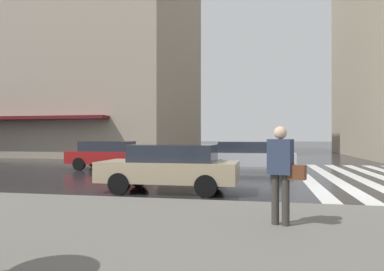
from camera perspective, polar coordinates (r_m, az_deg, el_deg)
The scene contains 7 objects.
ground_plane at distance 11.95m, azimuth 25.74°, elevation -8.10°, with size 220.00×220.00×0.00m, color black.
zebra_crossing at distance 16.09m, azimuth 26.39°, elevation -6.02°, with size 13.00×5.50×0.01m.
haussmann_block_mid at distance 39.40m, azimuth -18.48°, elevation 15.59°, with size 19.08×23.11×25.20m.
car_red at distance 18.63m, azimuth -12.94°, elevation -2.91°, with size 1.85×4.10×1.41m.
car_champagne at distance 10.86m, azimuth -3.43°, elevation -4.90°, with size 1.85×4.10×1.41m.
car_silver at distance 17.00m, azimuth 8.93°, elevation -3.18°, with size 1.85×4.10×1.41m.
pedestrian_by_billboard at distance 6.32m, azimuth 14.05°, elevation -4.93°, with size 0.40×0.65×1.68m.
Camera 1 is at (-11.46, 2.94, 1.66)m, focal length 33.71 mm.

